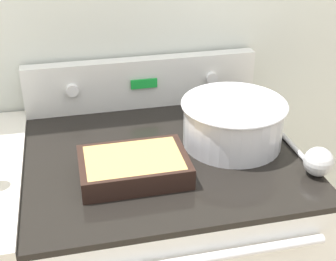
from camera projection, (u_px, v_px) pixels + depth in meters
name	position (u px, v px, depth m)	size (l,w,h in m)	color
kitchen_wall	(137.00, 4.00, 1.54)	(8.00, 0.05, 2.50)	silver
control_panel	(142.00, 83.00, 1.61)	(0.79, 0.07, 0.17)	silver
mixing_bowl	(233.00, 120.00, 1.38)	(0.31, 0.31, 0.14)	silver
casserole_dish	(134.00, 166.00, 1.25)	(0.29, 0.20, 0.06)	black
ladle	(316.00, 160.00, 1.26)	(0.08, 0.33, 0.08)	#B7B7B7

